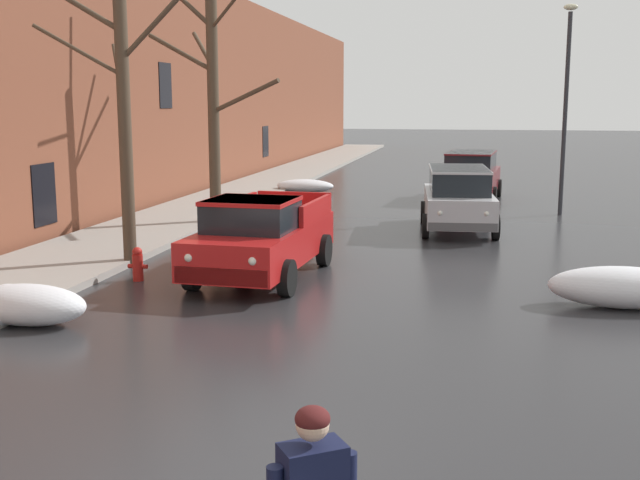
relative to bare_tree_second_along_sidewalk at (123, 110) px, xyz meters
The scene contains 13 objects.
ground_plane 11.12m from the bare_tree_second_along_sidewalk, 60.67° to the right, with size 200.00×200.00×0.00m, color #2B2B2D.
left_sidewalk_slab 9.56m from the bare_tree_second_along_sidewalk, 99.85° to the left, with size 3.22×80.00×0.15m, color gray.
brick_townhouse_facade 9.54m from the bare_tree_second_along_sidewalk, 112.46° to the left, with size 0.63×80.00×8.46m.
snow_bank_near_corner_left 5.74m from the bare_tree_second_along_sidewalk, 86.98° to the right, with size 2.08×1.02×0.68m.
snow_bank_along_left_kerb 10.91m from the bare_tree_second_along_sidewalk, ahead, with size 2.65×1.03×0.76m.
snow_bank_along_right_kerb 15.44m from the bare_tree_second_along_sidewalk, 86.89° to the left, with size 2.37×1.12×0.54m.
bare_tree_second_along_sidewalk is the anchor object (origin of this frame).
bare_tree_mid_block 5.99m from the bare_tree_second_along_sidewalk, 90.13° to the left, with size 4.28×2.71×7.50m.
pickup_truck_red_approaching_near_lane 4.23m from the bare_tree_second_along_sidewalk, 10.88° to the right, with size 2.35×5.04×1.76m.
suv_silver_parked_kerbside_close 9.95m from the bare_tree_second_along_sidewalk, 41.95° to the left, with size 2.34×4.58×1.82m.
suv_maroon_parked_kerbside_mid 15.98m from the bare_tree_second_along_sidewalk, 61.83° to the left, with size 2.42×4.63×1.82m.
fire_hydrant 3.50m from the bare_tree_second_along_sidewalk, 58.87° to the right, with size 0.42×0.22×0.71m.
street_lamp_post 14.70m from the bare_tree_second_along_sidewalk, 44.97° to the left, with size 0.44×0.24×6.71m.
Camera 1 is at (2.48, -7.06, 3.68)m, focal length 44.10 mm.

